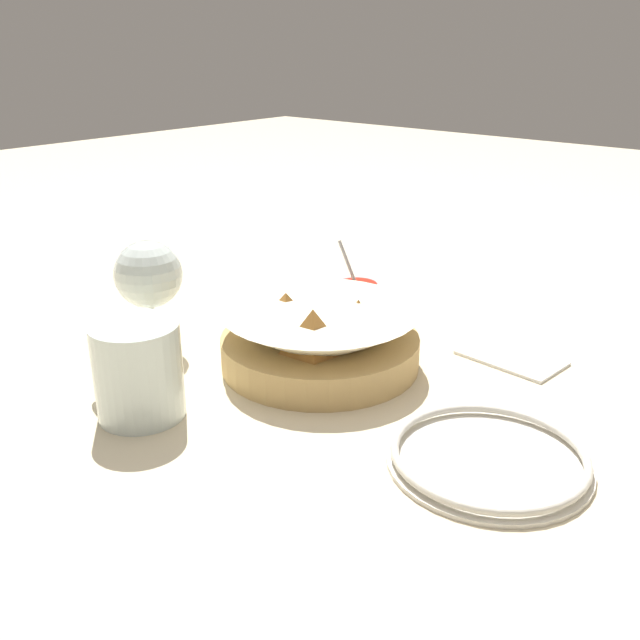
{
  "coord_description": "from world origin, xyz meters",
  "views": [
    {
      "loc": [
        -0.48,
        0.63,
        0.37
      ],
      "look_at": [
        0.03,
        0.04,
        0.06
      ],
      "focal_mm": 40.0,
      "sensor_mm": 36.0,
      "label": 1
    }
  ],
  "objects": [
    {
      "name": "ground_plane",
      "position": [
        0.0,
        0.0,
        0.0
      ],
      "size": [
        4.0,
        4.0,
        0.0
      ],
      "primitive_type": "plane",
      "color": "beige"
    },
    {
      "name": "food_basket",
      "position": [
        0.03,
        0.04,
        0.03
      ],
      "size": [
        0.24,
        0.24,
        0.09
      ],
      "color": "tan",
      "rests_on": "ground_plane"
    },
    {
      "name": "sauce_cup",
      "position": [
        0.12,
        -0.14,
        0.02
      ],
      "size": [
        0.07,
        0.07,
        0.1
      ],
      "color": "#B7B7BC",
      "rests_on": "ground_plane"
    },
    {
      "name": "wine_glass",
      "position": [
        0.23,
        0.14,
        0.09
      ],
      "size": [
        0.08,
        0.08,
        0.14
      ],
      "color": "silver",
      "rests_on": "ground_plane"
    },
    {
      "name": "beer_mug",
      "position": [
        0.1,
        0.25,
        0.05
      ],
      "size": [
        0.13,
        0.09,
        0.1
      ],
      "color": "silver",
      "rests_on": "ground_plane"
    },
    {
      "name": "side_plate",
      "position": [
        -0.23,
        0.1,
        0.01
      ],
      "size": [
        0.19,
        0.19,
        0.01
      ],
      "color": "silver",
      "rests_on": "ground_plane"
    },
    {
      "name": "napkin",
      "position": [
        -0.14,
        -0.13,
        0.0
      ],
      "size": [
        0.13,
        0.08,
        0.01
      ],
      "color": "white",
      "rests_on": "ground_plane"
    }
  ]
}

